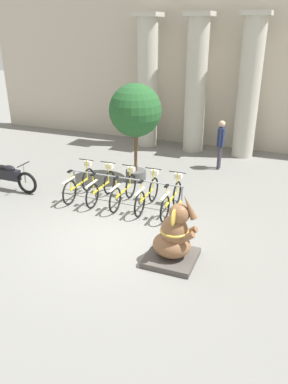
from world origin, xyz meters
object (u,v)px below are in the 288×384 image
object	(u,v)px
bicycle_3	(147,194)
motorcycle	(8,176)
person_pedestrian	(221,140)
potted_tree	(135,113)
bicycle_0	(80,184)
bicycle_4	(172,198)
bicycle_2	(124,190)
elephant_statue	(174,239)
bicycle_1	(102,187)

from	to	relation	value
bicycle_3	motorcycle	size ratio (longest dim) A/B	0.85
person_pedestrian	potted_tree	distance (m)	3.35
motorcycle	person_pedestrian	bearing A→B (deg)	37.77
bicycle_0	motorcycle	xyz separation A→B (m)	(-2.27, -0.39, 0.04)
bicycle_4	potted_tree	world-z (taller)	potted_tree
bicycle_2	bicycle_4	distance (m)	1.42
bicycle_0	bicycle_4	xyz separation A→B (m)	(2.84, 0.00, 0.00)
bicycle_3	elephant_statue	xyz separation A→B (m)	(1.46, -2.22, 0.13)
bicycle_4	potted_tree	size ratio (longest dim) A/B	0.57
bicycle_1	potted_tree	world-z (taller)	potted_tree
bicycle_4	person_pedestrian	bearing A→B (deg)	82.88
motorcycle	bicycle_3	bearing A→B (deg)	5.42
person_pedestrian	bicycle_1	bearing A→B (deg)	-123.76
elephant_statue	motorcycle	size ratio (longest dim) A/B	0.78
bicycle_4	person_pedestrian	world-z (taller)	person_pedestrian
bicycle_4	elephant_statue	size ratio (longest dim) A/B	1.09
bicycle_1	bicycle_3	distance (m)	1.42
motorcycle	bicycle_1	bearing A→B (deg)	8.01
bicycle_1	potted_tree	xyz separation A→B (m)	(0.31, 1.81, 1.81)
bicycle_4	bicycle_0	bearing A→B (deg)	-179.98
bicycle_4	elephant_statue	bearing A→B (deg)	-71.11
bicycle_1	elephant_statue	xyz separation A→B (m)	(2.88, -2.22, 0.13)
bicycle_2	elephant_statue	distance (m)	3.09
bicycle_1	person_pedestrian	distance (m)	4.76
bicycle_3	person_pedestrian	world-z (taller)	person_pedestrian
bicycle_3	elephant_statue	size ratio (longest dim) A/B	1.09
bicycle_0	bicycle_2	distance (m)	1.42
bicycle_2	bicycle_4	xyz separation A→B (m)	(1.42, -0.01, 0.00)
bicycle_1	motorcycle	size ratio (longest dim) A/B	0.85
bicycle_1	motorcycle	bearing A→B (deg)	-171.99
bicycle_0	elephant_statue	xyz separation A→B (m)	(3.59, -2.19, 0.13)
bicycle_4	elephant_statue	xyz separation A→B (m)	(0.75, -2.19, 0.13)
bicycle_4	motorcycle	world-z (taller)	bicycle_4
person_pedestrian	bicycle_3	bearing A→B (deg)	-107.04
bicycle_1	potted_tree	bearing A→B (deg)	80.38
bicycle_0	bicycle_4	size ratio (longest dim) A/B	1.00
bicycle_1	bicycle_4	bearing A→B (deg)	-0.71
bicycle_2	person_pedestrian	distance (m)	4.42
bicycle_2	person_pedestrian	bearing A→B (deg)	64.11
bicycle_0	bicycle_3	bearing A→B (deg)	0.69
elephant_statue	potted_tree	size ratio (longest dim) A/B	0.52
potted_tree	elephant_statue	bearing A→B (deg)	-57.46
bicycle_2	motorcycle	xyz separation A→B (m)	(-3.69, -0.40, 0.04)
elephant_statue	motorcycle	distance (m)	6.13
bicycle_3	potted_tree	bearing A→B (deg)	121.53
elephant_statue	person_pedestrian	size ratio (longest dim) A/B	0.93
bicycle_1	bicycle_3	size ratio (longest dim) A/B	1.00
bicycle_0	bicycle_3	size ratio (longest dim) A/B	1.00
elephant_statue	bicycle_2	bearing A→B (deg)	134.57
motorcycle	bicycle_4	bearing A→B (deg)	4.40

